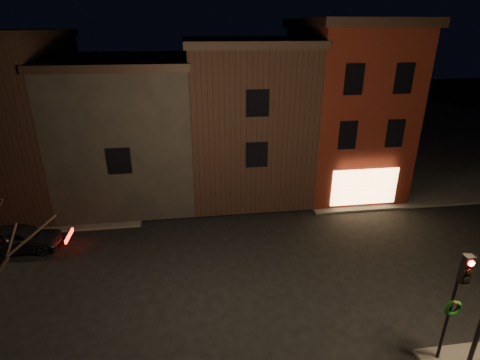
% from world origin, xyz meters
% --- Properties ---
extents(ground, '(120.00, 120.00, 0.00)m').
position_xyz_m(ground, '(0.00, 0.00, 0.00)').
color(ground, black).
rests_on(ground, ground).
extents(sidewalk_far_right, '(30.00, 30.00, 0.12)m').
position_xyz_m(sidewalk_far_right, '(20.00, 20.00, 0.06)').
color(sidewalk_far_right, '#2D2B28').
rests_on(sidewalk_far_right, ground).
extents(corner_building, '(6.50, 8.50, 10.50)m').
position_xyz_m(corner_building, '(8.00, 9.47, 5.40)').
color(corner_building, '#51160E').
rests_on(corner_building, ground).
extents(row_building_a, '(7.30, 10.30, 9.40)m').
position_xyz_m(row_building_a, '(1.50, 10.50, 4.83)').
color(row_building_a, black).
rests_on(row_building_a, ground).
extents(row_building_b, '(7.80, 10.30, 8.40)m').
position_xyz_m(row_building_b, '(-5.75, 10.50, 4.33)').
color(row_building_b, black).
rests_on(row_building_b, ground).
extents(row_building_c, '(7.30, 10.30, 9.90)m').
position_xyz_m(row_building_c, '(-13.00, 10.50, 5.08)').
color(row_building_c, black).
rests_on(row_building_c, ground).
extents(traffic_signal, '(0.58, 0.38, 4.05)m').
position_xyz_m(traffic_signal, '(5.60, -5.51, 2.81)').
color(traffic_signal, black).
rests_on(traffic_signal, sidewalk_near_right).
extents(parked_car_a, '(3.92, 1.64, 1.32)m').
position_xyz_m(parked_car_a, '(-10.55, 3.52, 0.66)').
color(parked_car_a, black).
rests_on(parked_car_a, ground).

